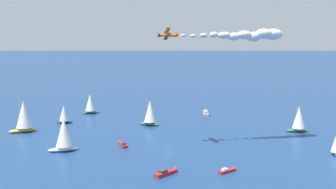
{
  "coord_description": "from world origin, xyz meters",
  "views": [
    {
      "loc": [
        -101.98,
        93.99,
        36.71
      ],
      "look_at": [
        0.0,
        0.0,
        17.3
      ],
      "focal_mm": 45.71,
      "sensor_mm": 36.0,
      "label": 1
    }
  ],
  "objects_px": {
    "sailboat_trailing": "(64,114)",
    "sailboat_ahead": "(64,134)",
    "sailboat_offshore": "(24,116)",
    "motorboat_far_stbd": "(228,171)",
    "motorboat_outer_ring_d": "(167,173)",
    "sailboat_outer_ring_a": "(299,119)",
    "wingwalker_lead": "(167,28)",
    "biplane_lead": "(167,35)",
    "sailboat_outer_ring_f": "(150,113)",
    "sailboat_mid_cluster": "(90,104)",
    "motorboat_outer_ring_c": "(206,113)",
    "motorboat_far_port": "(123,144)"
  },
  "relations": [
    {
      "from": "motorboat_far_port",
      "to": "sailboat_outer_ring_a",
      "type": "xyz_separation_m",
      "value": [
        -28.72,
        -61.52,
        4.63
      ]
    },
    {
      "from": "motorboat_far_stbd",
      "to": "motorboat_outer_ring_d",
      "type": "xyz_separation_m",
      "value": [
        9.62,
        13.51,
        0.14
      ]
    },
    {
      "from": "sailboat_ahead",
      "to": "sailboat_outer_ring_a",
      "type": "xyz_separation_m",
      "value": [
        -36.13,
        -79.13,
        -0.45
      ]
    },
    {
      "from": "motorboat_far_stbd",
      "to": "motorboat_outer_ring_d",
      "type": "height_order",
      "value": "motorboat_outer_ring_d"
    },
    {
      "from": "sailboat_outer_ring_a",
      "to": "wingwalker_lead",
      "type": "height_order",
      "value": "wingwalker_lead"
    },
    {
      "from": "sailboat_trailing",
      "to": "sailboat_outer_ring_f",
      "type": "relative_size",
      "value": 0.74
    },
    {
      "from": "sailboat_ahead",
      "to": "wingwalker_lead",
      "type": "xyz_separation_m",
      "value": [
        -16.8,
        -28.85,
        33.15
      ]
    },
    {
      "from": "sailboat_offshore",
      "to": "sailboat_trailing",
      "type": "distance_m",
      "value": 19.61
    },
    {
      "from": "motorboat_far_port",
      "to": "sailboat_mid_cluster",
      "type": "bearing_deg",
      "value": -22.67
    },
    {
      "from": "sailboat_trailing",
      "to": "sailboat_outer_ring_a",
      "type": "relative_size",
      "value": 0.76
    },
    {
      "from": "sailboat_offshore",
      "to": "sailboat_outer_ring_f",
      "type": "relative_size",
      "value": 1.18
    },
    {
      "from": "sailboat_mid_cluster",
      "to": "motorboat_outer_ring_d",
      "type": "height_order",
      "value": "sailboat_mid_cluster"
    },
    {
      "from": "motorboat_outer_ring_d",
      "to": "motorboat_far_stbd",
      "type": "bearing_deg",
      "value": -125.45
    },
    {
      "from": "sailboat_trailing",
      "to": "wingwalker_lead",
      "type": "relative_size",
      "value": 5.68
    },
    {
      "from": "sailboat_offshore",
      "to": "motorboat_outer_ring_d",
      "type": "distance_m",
      "value": 74.18
    },
    {
      "from": "sailboat_trailing",
      "to": "sailboat_offshore",
      "type": "bearing_deg",
      "value": 101.59
    },
    {
      "from": "motorboat_far_stbd",
      "to": "sailboat_offshore",
      "type": "bearing_deg",
      "value": 13.25
    },
    {
      "from": "sailboat_mid_cluster",
      "to": "sailboat_offshore",
      "type": "bearing_deg",
      "value": 111.83
    },
    {
      "from": "sailboat_ahead",
      "to": "motorboat_far_stbd",
      "type": "bearing_deg",
      "value": -155.82
    },
    {
      "from": "sailboat_offshore",
      "to": "motorboat_outer_ring_c",
      "type": "xyz_separation_m",
      "value": [
        -23.22,
        -76.91,
        -5.47
      ]
    },
    {
      "from": "sailboat_offshore",
      "to": "sailboat_outer_ring_f",
      "type": "height_order",
      "value": "sailboat_offshore"
    },
    {
      "from": "sailboat_offshore",
      "to": "motorboat_outer_ring_c",
      "type": "height_order",
      "value": "sailboat_offshore"
    },
    {
      "from": "motorboat_far_stbd",
      "to": "sailboat_ahead",
      "type": "relative_size",
      "value": 0.46
    },
    {
      "from": "motorboat_far_stbd",
      "to": "motorboat_outer_ring_d",
      "type": "relative_size",
      "value": 0.76
    },
    {
      "from": "wingwalker_lead",
      "to": "motorboat_outer_ring_c",
      "type": "bearing_deg",
      "value": -60.77
    },
    {
      "from": "sailboat_offshore",
      "to": "sailboat_trailing",
      "type": "bearing_deg",
      "value": -78.41
    },
    {
      "from": "motorboat_far_stbd",
      "to": "sailboat_ahead",
      "type": "xyz_separation_m",
      "value": [
        48.76,
        21.89,
        5.14
      ]
    },
    {
      "from": "sailboat_ahead",
      "to": "sailboat_outer_ring_f",
      "type": "distance_m",
      "value": 46.55
    },
    {
      "from": "sailboat_trailing",
      "to": "sailboat_outer_ring_f",
      "type": "bearing_deg",
      "value": -138.92
    },
    {
      "from": "sailboat_mid_cluster",
      "to": "wingwalker_lead",
      "type": "relative_size",
      "value": 6.94
    },
    {
      "from": "biplane_lead",
      "to": "sailboat_outer_ring_f",
      "type": "bearing_deg",
      "value": -30.35
    },
    {
      "from": "biplane_lead",
      "to": "sailboat_ahead",
      "type": "bearing_deg",
      "value": 58.66
    },
    {
      "from": "sailboat_ahead",
      "to": "motorboat_outer_ring_d",
      "type": "distance_m",
      "value": 40.33
    },
    {
      "from": "motorboat_outer_ring_d",
      "to": "biplane_lead",
      "type": "bearing_deg",
      "value": -42.77
    },
    {
      "from": "sailboat_ahead",
      "to": "sailboat_outer_ring_a",
      "type": "bearing_deg",
      "value": -114.54
    },
    {
      "from": "sailboat_offshore",
      "to": "motorboat_outer_ring_c",
      "type": "relative_size",
      "value": 1.61
    },
    {
      "from": "sailboat_offshore",
      "to": "sailboat_mid_cluster",
      "type": "height_order",
      "value": "sailboat_offshore"
    },
    {
      "from": "sailboat_trailing",
      "to": "sailboat_ahead",
      "type": "bearing_deg",
      "value": 150.99
    },
    {
      "from": "sailboat_outer_ring_f",
      "to": "wingwalker_lead",
      "type": "distance_m",
      "value": 46.55
    },
    {
      "from": "motorboat_far_stbd",
      "to": "biplane_lead",
      "type": "relative_size",
      "value": 0.81
    },
    {
      "from": "sailboat_outer_ring_a",
      "to": "motorboat_outer_ring_d",
      "type": "xyz_separation_m",
      "value": [
        -3.01,
        70.75,
        -4.55
      ]
    },
    {
      "from": "motorboat_far_stbd",
      "to": "biplane_lead",
      "type": "bearing_deg",
      "value": -11.92
    },
    {
      "from": "sailboat_outer_ring_f",
      "to": "sailboat_outer_ring_a",
      "type": "bearing_deg",
      "value": -144.32
    },
    {
      "from": "sailboat_offshore",
      "to": "sailboat_trailing",
      "type": "relative_size",
      "value": 1.59
    },
    {
      "from": "motorboat_far_stbd",
      "to": "motorboat_outer_ring_c",
      "type": "xyz_separation_m",
      "value": [
        60.11,
        -57.29,
        0.31
      ]
    },
    {
      "from": "motorboat_far_stbd",
      "to": "wingwalker_lead",
      "type": "relative_size",
      "value": 3.77
    },
    {
      "from": "sailboat_outer_ring_a",
      "to": "sailboat_outer_ring_f",
      "type": "bearing_deg",
      "value": 35.68
    },
    {
      "from": "sailboat_trailing",
      "to": "biplane_lead",
      "type": "xyz_separation_m",
      "value": [
        -55.86,
        -7.17,
        32.77
      ]
    },
    {
      "from": "motorboat_outer_ring_d",
      "to": "biplane_lead",
      "type": "relative_size",
      "value": 1.06
    },
    {
      "from": "wingwalker_lead",
      "to": "motorboat_far_stbd",
      "type": "bearing_deg",
      "value": 167.7
    }
  ]
}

